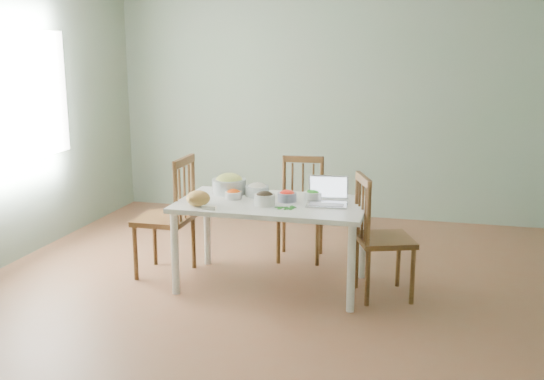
% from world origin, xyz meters
% --- Properties ---
extents(floor, '(5.00, 5.00, 0.00)m').
position_xyz_m(floor, '(0.00, 0.00, 0.00)').
color(floor, brown).
rests_on(floor, ground).
extents(wall_back, '(5.00, 0.00, 2.70)m').
position_xyz_m(wall_back, '(0.00, 2.50, 1.35)').
color(wall_back, gray).
rests_on(wall_back, ground).
extents(wall_front, '(5.00, 0.00, 2.70)m').
position_xyz_m(wall_front, '(0.00, -2.50, 1.35)').
color(wall_front, gray).
rests_on(wall_front, ground).
extents(window_left, '(0.04, 1.60, 1.20)m').
position_xyz_m(window_left, '(-2.48, 0.30, 1.50)').
color(window_left, white).
rests_on(window_left, ground).
extents(dining_table, '(1.52, 0.86, 0.71)m').
position_xyz_m(dining_table, '(-0.03, 0.11, 0.36)').
color(dining_table, white).
rests_on(dining_table, floor).
extents(chair_far, '(0.45, 0.43, 0.95)m').
position_xyz_m(chair_far, '(0.05, 0.84, 0.47)').
color(chair_far, '#3E2711').
rests_on(chair_far, floor).
extents(chair_left, '(0.44, 0.47, 1.04)m').
position_xyz_m(chair_left, '(-1.00, 0.14, 0.52)').
color(chair_left, '#3E2711').
rests_on(chair_left, floor).
extents(chair_right, '(0.54, 0.55, 0.98)m').
position_xyz_m(chair_right, '(0.88, 0.12, 0.49)').
color(chair_right, '#3E2711').
rests_on(chair_right, floor).
extents(bread_boule, '(0.24, 0.24, 0.12)m').
position_xyz_m(bread_boule, '(-0.57, -0.16, 0.78)').
color(bread_boule, tan).
rests_on(bread_boule, dining_table).
extents(butter_stick, '(0.11, 0.03, 0.03)m').
position_xyz_m(butter_stick, '(-0.44, -0.25, 0.73)').
color(butter_stick, white).
rests_on(butter_stick, dining_table).
extents(bowl_squash, '(0.32, 0.32, 0.17)m').
position_xyz_m(bowl_squash, '(-0.47, 0.32, 0.80)').
color(bowl_squash, '#E8EE72').
rests_on(bowl_squash, dining_table).
extents(bowl_carrot, '(0.18, 0.18, 0.08)m').
position_xyz_m(bowl_carrot, '(-0.37, 0.14, 0.75)').
color(bowl_carrot, '#D33D01').
rests_on(bowl_carrot, dining_table).
extents(bowl_onion, '(0.26, 0.26, 0.11)m').
position_xyz_m(bowl_onion, '(-0.21, 0.30, 0.77)').
color(bowl_onion, silver).
rests_on(bowl_onion, dining_table).
extents(bowl_mushroom, '(0.21, 0.21, 0.11)m').
position_xyz_m(bowl_mushroom, '(-0.06, -0.01, 0.77)').
color(bowl_mushroom, black).
rests_on(bowl_mushroom, dining_table).
extents(bowl_redpep, '(0.17, 0.17, 0.09)m').
position_xyz_m(bowl_redpep, '(0.08, 0.16, 0.76)').
color(bowl_redpep, red).
rests_on(bowl_redpep, dining_table).
extents(bowl_broccoli, '(0.15, 0.15, 0.09)m').
position_xyz_m(bowl_broccoli, '(0.27, 0.27, 0.76)').
color(bowl_broccoli, '#104E14').
rests_on(bowl_broccoli, dining_table).
extents(flatbread, '(0.21, 0.21, 0.02)m').
position_xyz_m(flatbread, '(0.33, 0.44, 0.72)').
color(flatbread, '#CDBA8C').
rests_on(flatbread, dining_table).
extents(basil_bunch, '(0.19, 0.19, 0.02)m').
position_xyz_m(basil_bunch, '(0.11, -0.05, 0.72)').
color(basil_bunch, '#2A6A28').
rests_on(basil_bunch, dining_table).
extents(laptop, '(0.35, 0.31, 0.22)m').
position_xyz_m(laptop, '(0.41, 0.11, 0.82)').
color(laptop, '#BBBBBF').
rests_on(laptop, dining_table).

